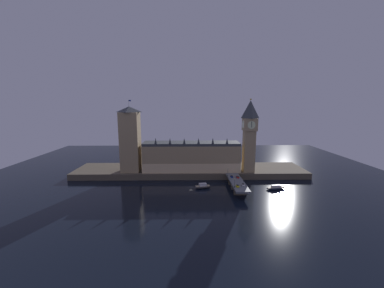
{
  "coord_description": "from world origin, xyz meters",
  "views": [
    {
      "loc": [
        -1.89,
        -184.85,
        67.35
      ],
      "look_at": [
        1.31,
        20.0,
        32.71
      ],
      "focal_mm": 22.0,
      "sensor_mm": 36.0,
      "label": 1
    }
  ],
  "objects_px": {
    "victoria_tower": "(130,139)",
    "car_southbound_trail": "(238,177)",
    "car_northbound_lead": "(232,176)",
    "pedestrian_mid_walk": "(244,181)",
    "car_northbound_trail": "(237,186)",
    "boat_downstream": "(276,188)",
    "car_southbound_lead": "(243,185)",
    "boat_upstream": "(203,187)",
    "street_lamp_far": "(228,171)",
    "pedestrian_near_rail": "(234,186)",
    "clock_tower": "(249,134)",
    "street_lamp_near": "(234,182)"
  },
  "relations": [
    {
      "from": "car_northbound_lead",
      "to": "boat_downstream",
      "type": "xyz_separation_m",
      "value": [
        33.71,
        -11.52,
        -5.92
      ]
    },
    {
      "from": "pedestrian_mid_walk",
      "to": "boat_upstream",
      "type": "bearing_deg",
      "value": 172.73
    },
    {
      "from": "boat_upstream",
      "to": "street_lamp_far",
      "type": "bearing_deg",
      "value": 29.64
    },
    {
      "from": "car_northbound_lead",
      "to": "boat_upstream",
      "type": "xyz_separation_m",
      "value": [
        -25.04,
        -8.72,
        -5.62
      ]
    },
    {
      "from": "pedestrian_near_rail",
      "to": "street_lamp_near",
      "type": "bearing_deg",
      "value": -103.56
    },
    {
      "from": "clock_tower",
      "to": "boat_downstream",
      "type": "relative_size",
      "value": 3.9
    },
    {
      "from": "victoria_tower",
      "to": "car_southbound_trail",
      "type": "relative_size",
      "value": 14.03
    },
    {
      "from": "car_southbound_lead",
      "to": "boat_downstream",
      "type": "bearing_deg",
      "value": 18.19
    },
    {
      "from": "clock_tower",
      "to": "boat_upstream",
      "type": "bearing_deg",
      "value": -146.22
    },
    {
      "from": "victoria_tower",
      "to": "pedestrian_near_rail",
      "type": "bearing_deg",
      "value": -28.64
    },
    {
      "from": "victoria_tower",
      "to": "car_southbound_lead",
      "type": "bearing_deg",
      "value": -25.45
    },
    {
      "from": "car_northbound_lead",
      "to": "street_lamp_far",
      "type": "distance_m",
      "value": 6.14
    },
    {
      "from": "car_northbound_lead",
      "to": "pedestrian_mid_walk",
      "type": "relative_size",
      "value": 2.62
    },
    {
      "from": "clock_tower",
      "to": "car_northbound_lead",
      "type": "bearing_deg",
      "value": -132.48
    },
    {
      "from": "pedestrian_mid_walk",
      "to": "victoria_tower",
      "type": "bearing_deg",
      "value": 159.21
    },
    {
      "from": "car_northbound_trail",
      "to": "pedestrian_near_rail",
      "type": "relative_size",
      "value": 2.08
    },
    {
      "from": "car_northbound_trail",
      "to": "boat_upstream",
      "type": "height_order",
      "value": "car_northbound_trail"
    },
    {
      "from": "car_southbound_trail",
      "to": "street_lamp_near",
      "type": "bearing_deg",
      "value": -107.46
    },
    {
      "from": "victoria_tower",
      "to": "street_lamp_far",
      "type": "bearing_deg",
      "value": -12.98
    },
    {
      "from": "car_northbound_trail",
      "to": "car_southbound_lead",
      "type": "xyz_separation_m",
      "value": [
        4.74,
        2.46,
        0.04
      ]
    },
    {
      "from": "car_northbound_trail",
      "to": "boat_downstream",
      "type": "xyz_separation_m",
      "value": [
        33.71,
        11.98,
        -5.96
      ]
    },
    {
      "from": "car_southbound_trail",
      "to": "street_lamp_far",
      "type": "relative_size",
      "value": 0.66
    },
    {
      "from": "car_southbound_lead",
      "to": "victoria_tower",
      "type": "bearing_deg",
      "value": 154.55
    },
    {
      "from": "car_northbound_lead",
      "to": "pedestrian_near_rail",
      "type": "xyz_separation_m",
      "value": [
        -2.37,
        -23.83,
        0.33
      ]
    },
    {
      "from": "car_southbound_trail",
      "to": "victoria_tower",
      "type": "bearing_deg",
      "value": 164.85
    },
    {
      "from": "car_southbound_trail",
      "to": "boat_downstream",
      "type": "relative_size",
      "value": 0.27
    },
    {
      "from": "clock_tower",
      "to": "car_northbound_lead",
      "type": "relative_size",
      "value": 14.09
    },
    {
      "from": "car_northbound_trail",
      "to": "boat_upstream",
      "type": "bearing_deg",
      "value": 149.44
    },
    {
      "from": "car_northbound_trail",
      "to": "street_lamp_far",
      "type": "relative_size",
      "value": 0.54
    },
    {
      "from": "pedestrian_near_rail",
      "to": "street_lamp_near",
      "type": "xyz_separation_m",
      "value": [
        -0.4,
        -1.66,
        3.45
      ]
    },
    {
      "from": "boat_downstream",
      "to": "car_southbound_lead",
      "type": "bearing_deg",
      "value": -161.81
    },
    {
      "from": "boat_upstream",
      "to": "boat_downstream",
      "type": "xyz_separation_m",
      "value": [
        58.75,
        -2.8,
        -0.29
      ]
    },
    {
      "from": "clock_tower",
      "to": "pedestrian_near_rail",
      "type": "bearing_deg",
      "value": -115.6
    },
    {
      "from": "victoria_tower",
      "to": "car_northbound_trail",
      "type": "xyz_separation_m",
      "value": [
        90.05,
        -47.57,
        -28.48
      ]
    },
    {
      "from": "car_southbound_trail",
      "to": "street_lamp_near",
      "type": "height_order",
      "value": "street_lamp_near"
    },
    {
      "from": "boat_downstream",
      "to": "car_northbound_lead",
      "type": "bearing_deg",
      "value": 161.13
    },
    {
      "from": "pedestrian_near_rail",
      "to": "boat_downstream",
      "type": "xyz_separation_m",
      "value": [
        36.08,
        12.31,
        -6.24
      ]
    },
    {
      "from": "street_lamp_far",
      "to": "car_northbound_lead",
      "type": "bearing_deg",
      "value": -54.97
    },
    {
      "from": "car_northbound_lead",
      "to": "car_southbound_lead",
      "type": "xyz_separation_m",
      "value": [
        4.74,
        -21.04,
        0.08
      ]
    },
    {
      "from": "car_northbound_trail",
      "to": "boat_downstream",
      "type": "relative_size",
      "value": 0.22
    },
    {
      "from": "car_northbound_trail",
      "to": "street_lamp_near",
      "type": "height_order",
      "value": "street_lamp_near"
    },
    {
      "from": "car_northbound_lead",
      "to": "pedestrian_near_rail",
      "type": "bearing_deg",
      "value": -95.68
    },
    {
      "from": "street_lamp_near",
      "to": "boat_upstream",
      "type": "bearing_deg",
      "value": 143.02
    },
    {
      "from": "victoria_tower",
      "to": "pedestrian_mid_walk",
      "type": "xyz_separation_m",
      "value": [
        97.16,
        -36.88,
        -28.22
      ]
    },
    {
      "from": "pedestrian_near_rail",
      "to": "pedestrian_mid_walk",
      "type": "height_order",
      "value": "pedestrian_near_rail"
    },
    {
      "from": "street_lamp_near",
      "to": "street_lamp_far",
      "type": "relative_size",
      "value": 1.0
    },
    {
      "from": "car_southbound_trail",
      "to": "car_southbound_lead",
      "type": "bearing_deg",
      "value": -90.0
    },
    {
      "from": "pedestrian_near_rail",
      "to": "street_lamp_far",
      "type": "height_order",
      "value": "street_lamp_far"
    },
    {
      "from": "car_northbound_trail",
      "to": "car_northbound_lead",
      "type": "bearing_deg",
      "value": 90.0
    },
    {
      "from": "car_northbound_trail",
      "to": "clock_tower",
      "type": "bearing_deg",
      "value": 66.78
    }
  ]
}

